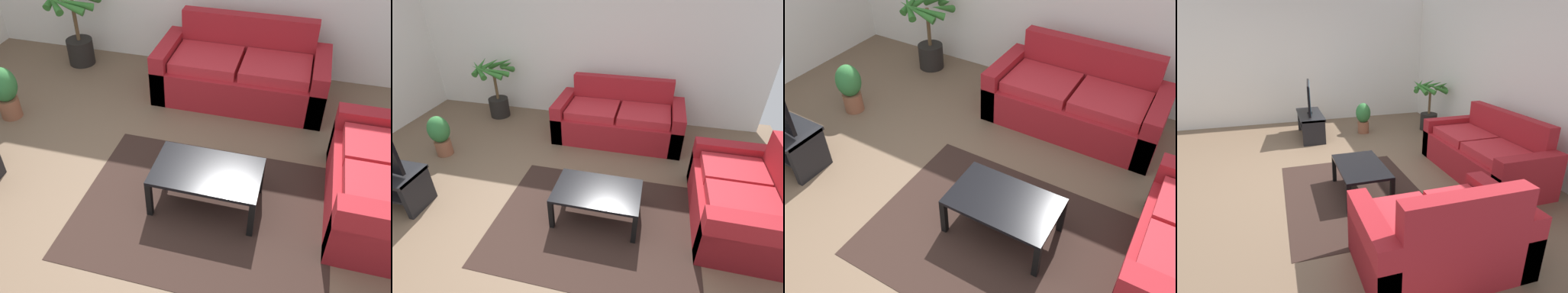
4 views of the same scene
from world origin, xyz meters
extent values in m
plane|color=brown|center=(0.00, 0.00, 0.00)|extent=(6.60, 6.60, 0.00)
cube|color=maroon|center=(0.73, 2.25, 0.21)|extent=(1.96, 0.90, 0.42)
cube|color=maroon|center=(0.73, 2.62, 0.66)|extent=(1.60, 0.16, 0.48)
cube|color=maroon|center=(-0.16, 2.25, 0.31)|extent=(0.18, 0.90, 0.62)
cube|color=maroon|center=(1.63, 2.25, 0.31)|extent=(0.18, 0.90, 0.62)
cube|color=#B8272F|center=(0.33, 2.20, 0.48)|extent=(0.76, 0.66, 0.12)
cube|color=#B8272F|center=(1.13, 2.20, 0.48)|extent=(0.76, 0.66, 0.12)
cube|color=maroon|center=(2.25, 0.75, 0.21)|extent=(0.90, 1.42, 0.42)
cube|color=maroon|center=(2.25, 1.36, 0.31)|extent=(0.90, 0.18, 0.62)
cube|color=#B8272F|center=(2.20, 0.48, 0.48)|extent=(0.66, 0.49, 0.12)
cube|color=#B8272F|center=(2.20, 1.01, 0.48)|extent=(0.66, 0.49, 0.12)
cube|color=black|center=(0.77, 0.45, 0.37)|extent=(0.93, 0.58, 0.03)
cube|color=black|center=(0.33, 0.18, 0.18)|extent=(0.05, 0.05, 0.36)
cube|color=black|center=(1.21, 0.18, 0.18)|extent=(0.05, 0.05, 0.36)
cube|color=black|center=(0.33, 0.71, 0.18)|extent=(0.05, 0.05, 0.36)
cube|color=black|center=(1.21, 0.71, 0.18)|extent=(0.05, 0.05, 0.36)
cube|color=black|center=(0.77, 0.35, 0.00)|extent=(2.20, 1.70, 0.01)
cylinder|color=black|center=(-1.52, 2.55, 0.17)|extent=(0.35, 0.35, 0.34)
cylinder|color=brown|center=(-1.52, 2.55, 0.61)|extent=(0.05, 0.05, 0.52)
cone|color=#317129|center=(-1.67, 2.37, 0.92)|extent=(0.43, 0.39, 0.27)
cone|color=#317129|center=(-1.48, 2.30, 0.92)|extent=(0.52, 0.17, 0.28)
cone|color=#317129|center=(-1.38, 2.36, 0.92)|extent=(0.44, 0.36, 0.26)
cylinder|color=brown|center=(-1.70, 1.17, 0.12)|extent=(0.23, 0.23, 0.23)
ellipsoid|color=#307136|center=(-1.70, 1.17, 0.42)|extent=(0.30, 0.30, 0.40)
camera|label=1|loc=(1.38, -2.16, 2.83)|focal=39.30mm
camera|label=2|loc=(1.23, -1.91, 2.45)|focal=26.97mm
camera|label=3|loc=(1.77, -1.63, 2.90)|focal=37.14mm
camera|label=4|loc=(4.28, -0.49, 1.97)|focal=28.99mm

